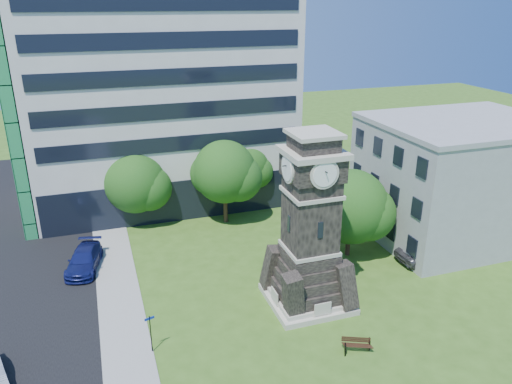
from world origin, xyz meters
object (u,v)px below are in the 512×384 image
object	(u,v)px
car_east_lot	(429,252)
park_bench	(357,344)
car_street_north	(84,260)
street_sign	(150,330)
clock_tower	(310,233)

from	to	relation	value
car_east_lot	park_bench	distance (m)	13.64
car_street_north	park_bench	distance (m)	21.91
park_bench	street_sign	size ratio (longest dim) A/B	0.68
car_east_lot	park_bench	world-z (taller)	car_east_lot
car_street_north	park_bench	xyz separation A→B (m)	(15.38, -15.60, -0.31)
clock_tower	street_sign	size ratio (longest dim) A/B	4.82
clock_tower	car_street_north	world-z (taller)	clock_tower
car_east_lot	street_sign	size ratio (longest dim) A/B	2.14
clock_tower	car_east_lot	distance (m)	12.73
clock_tower	street_sign	xyz separation A→B (m)	(-11.05, -2.01, -3.69)
car_street_north	car_east_lot	size ratio (longest dim) A/B	0.99
car_east_lot	street_sign	bearing A→B (deg)	98.25
clock_tower	park_bench	size ratio (longest dim) A/B	7.06
car_east_lot	car_street_north	bearing A→B (deg)	71.82
clock_tower	street_sign	world-z (taller)	clock_tower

